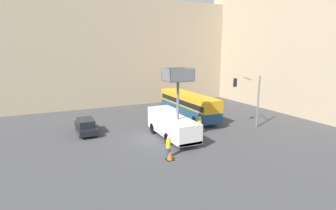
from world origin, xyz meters
The scene contains 10 objects.
ground_plane centered at (0.00, 0.00, 0.00)m, with size 120.00×120.00×0.00m, color #424244.
building_backdrop_far centered at (0.00, 21.51, 8.08)m, with size 44.00×10.00×16.16m.
building_backdrop_side centered at (24.67, 5.27, 8.98)m, with size 10.00×28.00×17.97m.
utility_truck centered at (1.35, -0.61, 1.55)m, with size 2.41×7.09×6.89m.
city_bus centered at (7.00, 6.08, 1.78)m, with size 2.46×11.23×3.02m.
traffic_light_pole centered at (10.65, -0.90, 3.87)m, with size 2.64×2.40×5.77m.
road_worker_near_truck centered at (-0.95, -4.61, 0.88)m, with size 0.38×0.38×1.77m.
road_worker_directing centered at (4.57, -0.51, 0.91)m, with size 0.38×0.38×1.82m.
traffic_cone_near_truck centered at (-1.05, -5.10, 0.33)m, with size 0.61×0.61×0.70m.
parked_car_curbside centered at (-5.93, 4.74, 0.77)m, with size 1.73×4.65×1.53m.
Camera 1 is at (-9.49, -22.38, 8.40)m, focal length 28.00 mm.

